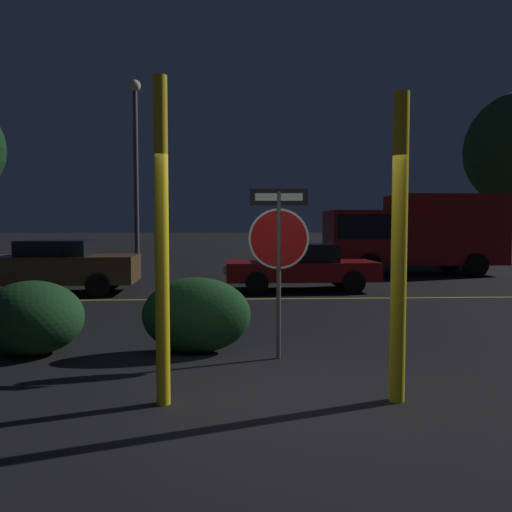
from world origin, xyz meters
TOP-DOWN VIEW (x-y plane):
  - ground_plane at (0.00, 0.00)m, footprint 260.00×260.00m
  - road_center_stripe at (0.00, 7.18)m, footprint 36.43×0.12m
  - stop_sign at (0.14, 1.65)m, footprint 0.81×0.08m
  - yellow_pole_left at (-1.19, -0.02)m, footprint 0.14×0.14m
  - yellow_pole_right at (1.20, -0.05)m, footprint 0.16×0.16m
  - hedge_bush_1 at (-3.28, 2.05)m, footprint 1.41×1.17m
  - hedge_bush_2 at (-0.99, 2.02)m, footprint 1.54×0.78m
  - passing_car_1 at (-5.23, 8.46)m, footprint 4.53×1.99m
  - passing_car_2 at (1.47, 8.78)m, footprint 4.29×1.90m
  - delivery_truck at (6.23, 13.25)m, footprint 6.36×2.45m
  - street_lamp at (-3.75, 12.42)m, footprint 0.40×0.40m

SIDE VIEW (x-z plane):
  - ground_plane at x=0.00m, z-range 0.00..0.00m
  - road_center_stripe at x=0.00m, z-range 0.00..0.01m
  - hedge_bush_1 at x=-3.28m, z-range 0.00..1.04m
  - hedge_bush_2 at x=-0.99m, z-range 0.00..1.08m
  - passing_car_2 at x=1.47m, z-range 0.01..1.31m
  - passing_car_1 at x=-5.23m, z-range 0.02..1.44m
  - yellow_pole_right at x=1.20m, z-range 0.00..3.13m
  - delivery_truck at x=6.23m, z-range 0.11..3.05m
  - stop_sign at x=0.14m, z-range 0.46..2.75m
  - yellow_pole_left at x=-1.19m, z-range 0.00..3.26m
  - street_lamp at x=-3.75m, z-range 0.77..7.53m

